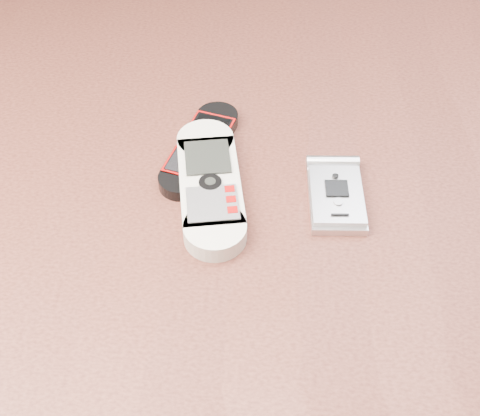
# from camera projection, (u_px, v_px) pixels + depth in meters

# --- Properties ---
(table) EXTENTS (1.20, 0.80, 0.75)m
(table) POSITION_uv_depth(u_px,v_px,m) (235.00, 289.00, 0.65)
(table) COLOR black
(table) RESTS_ON ground
(nokia_white) EXTENTS (0.08, 0.17, 0.02)m
(nokia_white) POSITION_uv_depth(u_px,v_px,m) (210.00, 184.00, 0.58)
(nokia_white) COLOR beige
(nokia_white) RESTS_ON table
(nokia_black_red) EXTENTS (0.08, 0.14, 0.01)m
(nokia_black_red) POSITION_uv_depth(u_px,v_px,m) (200.00, 148.00, 0.62)
(nokia_black_red) COLOR black
(nokia_black_red) RESTS_ON table
(motorola_razr) EXTENTS (0.05, 0.09, 0.01)m
(motorola_razr) POSITION_uv_depth(u_px,v_px,m) (336.00, 195.00, 0.58)
(motorola_razr) COLOR silver
(motorola_razr) RESTS_ON table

